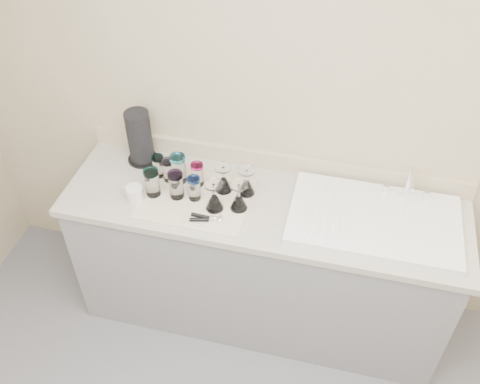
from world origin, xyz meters
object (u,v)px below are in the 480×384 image
(tumbler_cyan, at_px, (178,169))
(tumbler_extra, at_px, (169,170))
(tumbler_lavender, at_px, (194,188))
(sink_unit, at_px, (375,219))
(goblet_front_right, at_px, (239,200))
(goblet_back_left, at_px, (224,182))
(paper_towel_roll, at_px, (140,138))
(tumbler_purple, at_px, (197,174))
(white_mug, at_px, (134,194))
(goblet_back_right, at_px, (247,185))
(tumbler_blue, at_px, (176,185))
(tumbler_teal, at_px, (159,166))
(can_opener, at_px, (206,219))
(goblet_front_left, at_px, (214,200))
(tumbler_magenta, at_px, (152,182))

(tumbler_cyan, xyz_separation_m, tumbler_extra, (-0.05, -0.00, -0.02))
(tumbler_lavender, bearing_deg, sink_unit, 3.40)
(tumbler_lavender, bearing_deg, goblet_front_right, -4.03)
(goblet_back_left, relative_size, paper_towel_roll, 0.50)
(tumbler_purple, distance_m, paper_towel_roll, 0.39)
(goblet_back_left, bearing_deg, white_mug, -157.29)
(sink_unit, distance_m, tumbler_cyan, 1.02)
(goblet_back_left, bearing_deg, tumbler_extra, 178.10)
(goblet_back_right, xyz_separation_m, white_mug, (-0.54, -0.18, -0.02))
(tumbler_cyan, bearing_deg, tumbler_purple, -1.12)
(tumbler_blue, relative_size, goblet_front_right, 0.97)
(tumbler_teal, xyz_separation_m, can_opener, (0.34, -0.26, -0.05))
(tumbler_purple, bearing_deg, goblet_front_left, -48.89)
(sink_unit, relative_size, tumbler_blue, 5.39)
(tumbler_purple, xyz_separation_m, paper_towel_roll, (-0.36, 0.13, 0.08))
(tumbler_magenta, relative_size, goblet_back_left, 1.00)
(sink_unit, xyz_separation_m, tumbler_teal, (-1.13, 0.07, 0.05))
(tumbler_extra, distance_m, can_opener, 0.37)
(tumbler_magenta, bearing_deg, goblet_front_right, 0.53)
(tumbler_magenta, xyz_separation_m, tumbler_extra, (0.04, 0.13, -0.01))
(sink_unit, xyz_separation_m, tumbler_purple, (-0.92, 0.05, 0.06))
(tumbler_cyan, height_order, tumbler_purple, tumbler_cyan)
(tumbler_cyan, relative_size, tumbler_purple, 1.24)
(tumbler_purple, xyz_separation_m, white_mug, (-0.28, -0.19, -0.03))
(goblet_front_right, relative_size, white_mug, 1.24)
(tumbler_cyan, xyz_separation_m, tumbler_magenta, (-0.10, -0.13, -0.00))
(goblet_front_left, distance_m, goblet_front_right, 0.12)
(tumbler_purple, xyz_separation_m, tumbler_blue, (-0.08, -0.12, 0.01))
(tumbler_purple, xyz_separation_m, goblet_back_right, (0.26, -0.01, -0.01))
(paper_towel_roll, bearing_deg, goblet_front_right, -22.48)
(tumbler_purple, relative_size, goblet_back_left, 0.85)
(tumbler_teal, xyz_separation_m, tumbler_extra, (0.06, -0.02, 0.00))
(tumbler_extra, distance_m, paper_towel_roll, 0.25)
(sink_unit, xyz_separation_m, goblet_front_left, (-0.78, -0.10, 0.04))
(tumbler_cyan, distance_m, goblet_back_left, 0.25)
(tumbler_blue, bearing_deg, tumbler_purple, 56.80)
(tumbler_teal, height_order, goblet_back_right, goblet_back_right)
(tumbler_blue, bearing_deg, goblet_front_right, -1.45)
(tumbler_blue, height_order, can_opener, tumbler_blue)
(tumbler_magenta, height_order, goblet_front_right, goblet_front_right)
(goblet_front_left, bearing_deg, tumbler_teal, 154.03)
(paper_towel_roll, bearing_deg, goblet_back_right, -12.22)
(goblet_front_right, bearing_deg, tumbler_lavender, 175.97)
(sink_unit, distance_m, white_mug, 1.20)
(tumbler_teal, relative_size, paper_towel_roll, 0.41)
(goblet_back_right, bearing_deg, can_opener, -121.49)
(tumbler_magenta, height_order, paper_towel_roll, paper_towel_roll)
(white_mug, bearing_deg, sink_unit, 6.43)
(tumbler_blue, bearing_deg, goblet_back_left, 25.24)
(tumbler_magenta, height_order, goblet_back_left, same)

